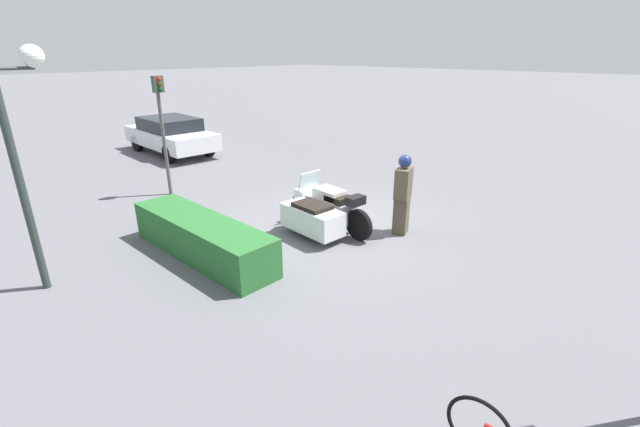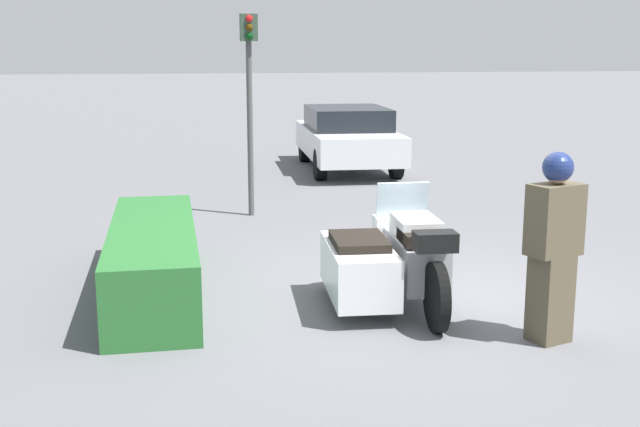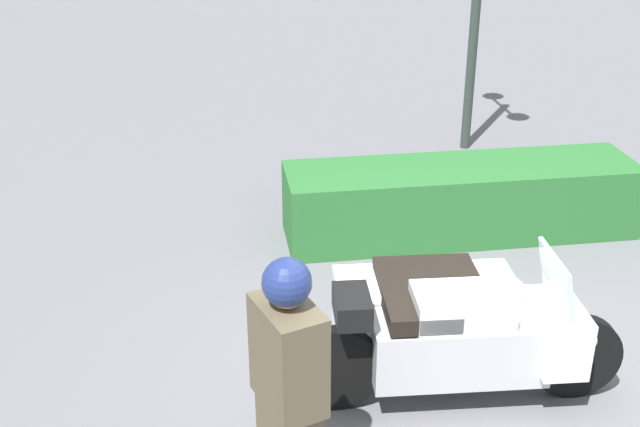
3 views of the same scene
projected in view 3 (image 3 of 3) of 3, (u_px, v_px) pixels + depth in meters
name	position (u px, v px, depth m)	size (l,w,h in m)	color
ground_plane	(479.00, 410.00, 5.70)	(160.00, 160.00, 0.00)	slate
police_motorcycle	(453.00, 321.00, 5.89)	(2.39, 1.31, 1.16)	black
officer_rider	(289.00, 387.00, 4.48)	(0.42, 0.53, 1.71)	brown
hedge_bush_curbside	(460.00, 200.00, 8.12)	(3.54, 0.88, 0.73)	#28662D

